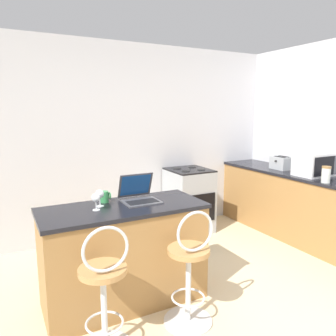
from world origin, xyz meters
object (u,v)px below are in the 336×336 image
at_px(storage_jar, 326,174).
at_px(laptop, 139,194).
at_px(stove_range, 189,200).
at_px(wine_glass_short, 96,198).
at_px(bar_stool_far, 190,272).
at_px(toaster, 282,163).
at_px(microwave, 315,164).
at_px(wine_glass_tall, 100,195).
at_px(mug_green, 105,197).
at_px(bar_stool_near, 104,294).

bearing_deg(storage_jar, laptop, 172.44).
height_order(stove_range, wine_glass_short, wine_glass_short).
relative_size(bar_stool_far, toaster, 3.66).
xyz_separation_m(microwave, wine_glass_short, (-2.88, -0.16, -0.05)).
xyz_separation_m(bar_stool_far, toaster, (2.25, 1.22, 0.53)).
bearing_deg(wine_glass_tall, stove_range, 36.20).
relative_size(microwave, mug_green, 5.01).
distance_m(toaster, wine_glass_tall, 2.85).
distance_m(bar_stool_far, mug_green, 1.00).
relative_size(bar_stool_near, mug_green, 9.68).
bearing_deg(bar_stool_far, stove_range, 58.89).
distance_m(bar_stool_near, wine_glass_tall, 0.85).
bearing_deg(wine_glass_short, mug_green, 55.98).
relative_size(bar_stool_near, wine_glass_short, 6.80).
distance_m(stove_range, wine_glass_tall, 2.09).
distance_m(laptop, toaster, 2.48).
height_order(toaster, storage_jar, storage_jar).
distance_m(mug_green, storage_jar, 2.52).
xyz_separation_m(bar_stool_far, mug_green, (-0.45, 0.74, 0.50)).
xyz_separation_m(bar_stool_far, wine_glass_tall, (-0.53, 0.63, 0.55)).
relative_size(bar_stool_near, bar_stool_far, 1.00).
xyz_separation_m(mug_green, storage_jar, (2.48, -0.39, 0.05)).
bearing_deg(wine_glass_short, microwave, 3.20).
bearing_deg(storage_jar, stove_range, 122.58).
bearing_deg(wine_glass_short, laptop, 13.70).
relative_size(laptop, mug_green, 3.23).
relative_size(stove_range, wine_glass_short, 6.31).
height_order(wine_glass_short, storage_jar, storage_jar).
xyz_separation_m(bar_stool_near, bar_stool_far, (0.70, 0.00, 0.00)).
bearing_deg(toaster, bar_stool_near, -157.52).
bearing_deg(microwave, mug_green, 179.16).
bearing_deg(microwave, bar_stool_near, -166.85).
xyz_separation_m(toaster, wine_glass_tall, (-2.78, -0.60, 0.02)).
bearing_deg(bar_stool_far, mug_green, 121.53).
bearing_deg(wine_glass_tall, mug_green, 55.31).
xyz_separation_m(microwave, wine_glass_tall, (-2.82, -0.07, -0.04)).
xyz_separation_m(stove_range, storage_jar, (0.94, -1.47, 0.54)).
distance_m(wine_glass_tall, storage_jar, 2.58).
bearing_deg(stove_range, microwave, -43.15).
bearing_deg(wine_glass_tall, microwave, 1.47).
height_order(stove_range, mug_green, mug_green).
bearing_deg(microwave, stove_range, 136.85).
bearing_deg(mug_green, wine_glass_short, -124.02).
distance_m(bar_stool_far, stove_range, 2.12).
distance_m(wine_glass_tall, wine_glass_short, 0.11).
xyz_separation_m(wine_glass_tall, mug_green, (0.08, 0.11, -0.06)).
distance_m(toaster, storage_jar, 0.90).
distance_m(microwave, wine_glass_tall, 2.82).
bearing_deg(bar_stool_far, toaster, 28.46).
height_order(bar_stool_far, laptop, laptop).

